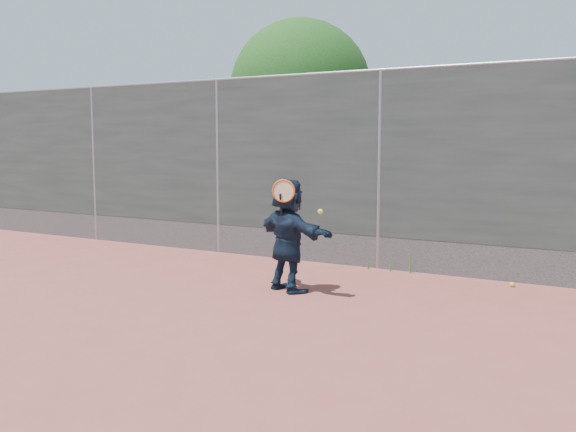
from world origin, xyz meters
The scene contains 7 objects.
ground centered at (0.00, 0.00, 0.00)m, with size 80.00×80.00×0.00m, color #9E4C42.
player centered at (-0.45, 1.50, 0.74)m, with size 1.37×0.44×1.48m, color #122033.
ball_ground centered at (2.05, 3.18, 0.03)m, with size 0.07×0.07×0.07m, color #C7DA30.
fence centered at (0.00, 3.50, 1.58)m, with size 20.00×0.06×3.03m.
swing_action centered at (-0.36, 1.31, 1.28)m, with size 0.68×0.15×0.51m.
tree_left centered at (-2.85, 6.55, 2.94)m, with size 3.15×3.00×4.53m.
weed_clump centered at (0.29, 3.38, 0.13)m, with size 0.68×0.07×0.30m.
Camera 1 is at (3.61, -5.63, 1.92)m, focal length 40.00 mm.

